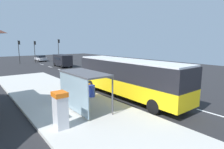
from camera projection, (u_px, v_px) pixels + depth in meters
The scene contains 20 objects.
ground_plane at pixel (72, 74), 27.29m from camera, with size 56.00×92.00×0.04m, color #262628.
sidewalk_platform at pixel (66, 102), 14.07m from camera, with size 6.20×30.00×0.18m, color beige.
lane_stripe_seg_0 at pixel (213, 114), 11.93m from camera, with size 0.16×2.20×0.01m, color silver.
lane_stripe_seg_1 at pixel (153, 96), 15.80m from camera, with size 0.16×2.20×0.01m, color silver.
lane_stripe_seg_2 at pixel (116, 86), 19.68m from camera, with size 0.16×2.20×0.01m, color silver.
lane_stripe_seg_3 at pixel (91, 79), 23.56m from camera, with size 0.16×2.20×0.01m, color silver.
lane_stripe_seg_4 at pixel (74, 74), 27.44m from camera, with size 0.16×2.20×0.01m, color silver.
lane_stripe_seg_5 at pixel (61, 70), 31.31m from camera, with size 0.16×2.20×0.01m, color silver.
lane_stripe_seg_6 at pixel (50, 67), 35.19m from camera, with size 0.16×2.20×0.01m, color silver.
lane_stripe_seg_7 at pixel (42, 64), 39.07m from camera, with size 0.16×2.20×0.01m, color silver.
bus at pixel (127, 76), 15.18m from camera, with size 2.55×11.01×3.21m.
white_van at pixel (62, 60), 35.07m from camera, with size 2.25×5.29×2.30m.
sedan_near at pixel (41, 58), 45.88m from camera, with size 1.89×4.43×1.52m.
ticket_machine at pixel (60, 110), 9.42m from camera, with size 0.66×0.76×1.94m.
recycling_bin_blue at pixel (92, 91), 15.09m from camera, with size 0.52×0.52×0.95m, color blue.
recycling_bin_orange at pixel (88, 89), 15.64m from camera, with size 0.52×0.52×0.95m, color orange.
traffic_light_near_side at pixel (59, 47), 44.17m from camera, with size 0.49×0.28×5.44m.
traffic_light_far_side at pixel (19, 48), 39.60m from camera, with size 0.49×0.28×5.10m.
traffic_light_median at pixel (35, 48), 42.36m from camera, with size 0.49×0.28×5.02m.
bus_shelter at pixel (80, 82), 11.82m from camera, with size 1.80×4.00×2.50m.
Camera 1 is at (-11.93, -10.83, 4.58)m, focal length 29.37 mm.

